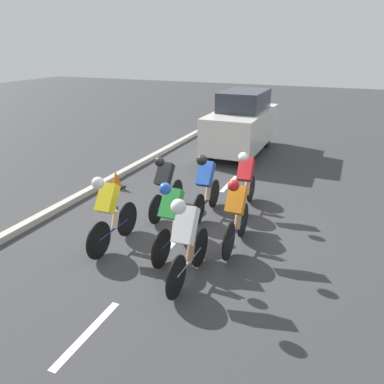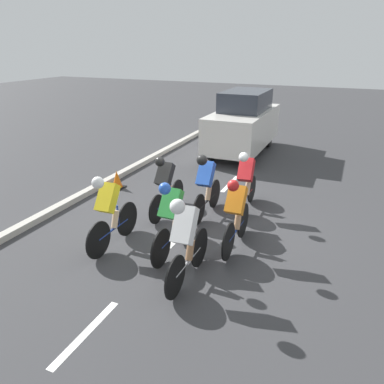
# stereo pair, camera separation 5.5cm
# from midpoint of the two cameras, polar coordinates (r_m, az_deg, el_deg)

# --- Properties ---
(ground_plane) EXTENTS (60.00, 60.00, 0.00)m
(ground_plane) POSITION_cam_midpoint_polar(r_m,az_deg,el_deg) (8.27, 0.12, -4.86)
(ground_plane) COLOR #38383A
(lane_stripe_near) EXTENTS (0.12, 1.40, 0.01)m
(lane_stripe_near) POSITION_cam_midpoint_polar(r_m,az_deg,el_deg) (5.67, -15.57, -19.98)
(lane_stripe_near) COLOR white
(lane_stripe_near) RESTS_ON ground
(lane_stripe_mid) EXTENTS (0.12, 1.40, 0.01)m
(lane_stripe_mid) POSITION_cam_midpoint_polar(r_m,az_deg,el_deg) (7.91, -1.17, -6.17)
(lane_stripe_mid) COLOR white
(lane_stripe_mid) RESTS_ON ground
(lane_stripe_far) EXTENTS (0.12, 1.40, 0.01)m
(lane_stripe_far) POSITION_cam_midpoint_polar(r_m,az_deg,el_deg) (10.65, 5.99, 1.28)
(lane_stripe_far) COLOR white
(lane_stripe_far) RESTS_ON ground
(curb) EXTENTS (0.20, 24.84, 0.14)m
(curb) POSITION_cam_midpoint_polar(r_m,az_deg,el_deg) (9.54, -18.95, -1.90)
(curb) COLOR #B7B2A8
(curb) RESTS_ON ground
(cyclist_orange) EXTENTS (0.32, 1.67, 1.49)m
(cyclist_orange) POSITION_cam_midpoint_polar(r_m,az_deg,el_deg) (7.03, 6.94, -3.10)
(cyclist_orange) COLOR black
(cyclist_orange) RESTS_ON ground
(cyclist_yellow) EXTENTS (0.34, 1.68, 1.53)m
(cyclist_yellow) POSITION_cam_midpoint_polar(r_m,az_deg,el_deg) (7.20, -12.27, -2.68)
(cyclist_yellow) COLOR black
(cyclist_yellow) RESTS_ON ground
(cyclist_green) EXTENTS (0.33, 1.75, 1.52)m
(cyclist_green) POSITION_cam_midpoint_polar(r_m,az_deg,el_deg) (6.80, -2.86, -3.77)
(cyclist_green) COLOR black
(cyclist_green) RESTS_ON ground
(cyclist_blue) EXTENTS (0.33, 1.69, 1.53)m
(cyclist_blue) POSITION_cam_midpoint_polar(r_m,az_deg,el_deg) (8.32, 2.33, 1.30)
(cyclist_blue) COLOR black
(cyclist_blue) RESTS_ON ground
(cyclist_white) EXTENTS (0.35, 1.69, 1.59)m
(cyclist_white) POSITION_cam_midpoint_polar(r_m,az_deg,el_deg) (5.97, -0.74, -6.99)
(cyclist_white) COLOR black
(cyclist_white) RESTS_ON ground
(cyclist_black) EXTENTS (0.33, 1.70, 1.47)m
(cyclist_black) POSITION_cam_midpoint_polar(r_m,az_deg,el_deg) (8.40, -3.87, 1.21)
(cyclist_black) COLOR black
(cyclist_black) RESTS_ON ground
(cyclist_red) EXTENTS (0.35, 1.65, 1.48)m
(cyclist_red) POSITION_cam_midpoint_polar(r_m,az_deg,el_deg) (8.74, 8.42, 1.89)
(cyclist_red) COLOR black
(cyclist_red) RESTS_ON ground
(support_car) EXTENTS (1.70, 4.11, 2.18)m
(support_car) POSITION_cam_midpoint_polar(r_m,az_deg,el_deg) (13.54, 7.97, 10.38)
(support_car) COLOR black
(support_car) RESTS_ON ground
(traffic_cone) EXTENTS (0.36, 0.36, 0.49)m
(traffic_cone) POSITION_cam_midpoint_polar(r_m,az_deg,el_deg) (10.41, -11.20, 1.86)
(traffic_cone) COLOR black
(traffic_cone) RESTS_ON ground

